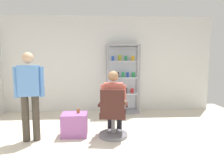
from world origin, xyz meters
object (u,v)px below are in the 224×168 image
display_cabinet_main (122,78)px  standing_customer (29,91)px  seated_shopkeeper (114,100)px  tea_glass (78,111)px  office_chair (113,118)px  storage_crate (75,125)px

display_cabinet_main → standing_customer: 2.72m
seated_shopkeeper → tea_glass: 0.74m
office_chair → tea_glass: 0.71m
tea_glass → standing_customer: bearing=-164.0°
seated_shopkeeper → standing_customer: standing_customer is taller
display_cabinet_main → tea_glass: (-1.07, -1.69, -0.47)m
display_cabinet_main → office_chair: size_ratio=1.98×
display_cabinet_main → standing_customer: size_ratio=1.17×
standing_customer → tea_glass: bearing=16.0°
seated_shopkeeper → tea_glass: (-0.70, 0.03, -0.22)m
office_chair → tea_glass: bearing=164.3°
seated_shopkeeper → standing_customer: 1.57m
standing_customer → seated_shopkeeper: bearing=7.8°
office_chair → display_cabinet_main: bearing=78.1°
storage_crate → tea_glass: 0.28m
storage_crate → standing_customer: 1.07m
office_chair → standing_customer: 1.61m
tea_glass → standing_customer: standing_customer is taller
office_chair → seated_shopkeeper: (0.02, 0.16, 0.32)m
office_chair → seated_shopkeeper: bearing=81.6°
storage_crate → standing_customer: standing_customer is taller
display_cabinet_main → tea_glass: 2.06m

